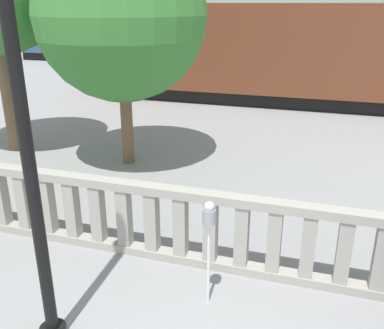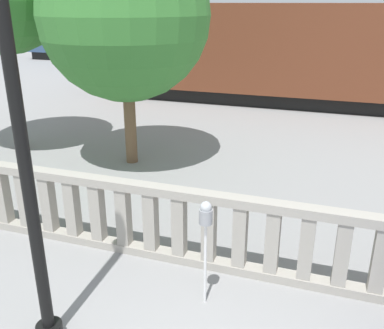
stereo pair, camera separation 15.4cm
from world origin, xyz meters
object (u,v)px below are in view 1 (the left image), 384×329
at_px(train_far, 207,36).
at_px(tree_right, 121,15).
at_px(train_near, 363,55).
at_px(lamppost, 22,114).
at_px(parking_meter, 209,222).

distance_m(train_far, tree_right, 18.49).
relative_size(train_near, train_far, 0.79).
height_order(train_near, tree_right, tree_right).
bearing_deg(train_near, train_far, 132.48).
bearing_deg(lamppost, train_far, 101.33).
distance_m(train_near, tree_right, 10.41).
xyz_separation_m(lamppost, train_near, (4.10, 14.44, -0.84)).
bearing_deg(train_near, parking_meter, -100.62).
height_order(parking_meter, train_far, train_far).
distance_m(lamppost, parking_meter, 2.64).
distance_m(parking_meter, train_near, 13.41).
bearing_deg(train_near, lamppost, -105.84).
xyz_separation_m(train_near, train_far, (-8.95, 9.77, -0.19)).
distance_m(parking_meter, tree_right, 6.38).
height_order(parking_meter, tree_right, tree_right).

